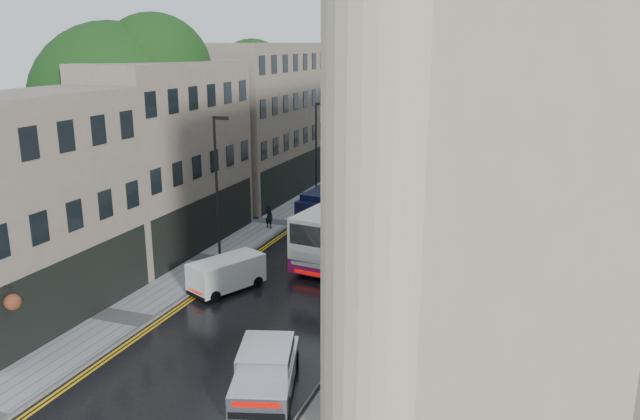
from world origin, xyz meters
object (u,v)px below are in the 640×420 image
Objects in this scene: tree_near at (117,133)px; white_van at (196,277)px; cream_bus at (313,235)px; white_lorry at (403,185)px; lamp_post_near at (217,190)px; pedestrian at (269,216)px; silver_hatchback at (232,391)px; lamp_post_far at (316,155)px; tree_far at (227,121)px; navy_van at (301,212)px.

tree_near is 11.51m from white_van.
tree_near reaches higher than cream_bus.
lamp_post_near is (-7.71, -12.72, 1.83)m from white_lorry.
pedestrian is (-7.72, -5.95, -1.44)m from white_lorry.
silver_hatchback is 10.96m from white_van.
lamp_post_far is at bearing -84.89° from pedestrian.
tree_far reaches higher than lamp_post_far.
navy_van is 0.66× the size of lamp_post_far.
tree_far reaches higher than white_van.
cream_bus is 3.15× the size of white_van.
silver_hatchback is (14.84, -14.04, -6.07)m from tree_near.
lamp_post_near reaches higher than pedestrian.
white_lorry reaches higher than cream_bus.
tree_far reaches higher than lamp_post_near.
silver_hatchback is at bearing -28.37° from white_van.
silver_hatchback is at bearing -59.78° from lamp_post_near.
lamp_post_near is 1.06× the size of lamp_post_far.
white_van is at bearing -33.03° from tree_near.
cream_bus is 5.92m from lamp_post_near.
lamp_post_far is at bearing 105.48° from navy_van.
lamp_post_near is at bearing 103.43° from silver_hatchback.
navy_van is at bearing 110.07° from white_van.
tree_near is at bearing -140.33° from navy_van.
tree_near is at bearing -129.50° from white_lorry.
lamp_post_far is (7.50, -0.16, -2.25)m from tree_far.
tree_far is 11.01m from pedestrian.
pedestrian is at bearing -131.07° from white_lorry.
tree_near reaches higher than white_lorry.
cream_bus is at bearing 17.04° from lamp_post_near.
cream_bus reaches higher than pedestrian.
tree_far reaches higher than silver_hatchback.
cream_bus is at bearing 83.31° from silver_hatchback.
white_lorry is at bearing 58.40° from lamp_post_near.
tree_far is 1.03× the size of cream_bus.
silver_hatchback is at bearing -72.18° from cream_bus.
cream_bus is 1.35× the size of white_lorry.
lamp_post_far is at bearing 115.57° from white_van.
pedestrian is (-5.12, 5.16, -0.74)m from cream_bus.
white_van is 0.47× the size of lamp_post_near.
cream_bus is (12.09, 0.86, -5.28)m from tree_near.
white_van reaches higher than pedestrian.
pedestrian is (-1.23, 11.36, 0.04)m from white_van.
white_lorry is at bearing 73.18° from silver_hatchback.
tree_near reaches higher than tree_far.
tree_far is 1.39× the size of white_lorry.
white_lorry is 7.13m from lamp_post_far.
white_van is 0.50× the size of lamp_post_far.
pedestrian is at bearing 94.27° from silver_hatchback.
tree_near is at bearing 52.92° from pedestrian.
lamp_post_far reaches higher than pedestrian.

